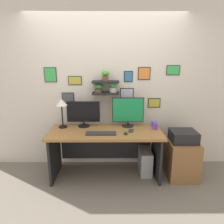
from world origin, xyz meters
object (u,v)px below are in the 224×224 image
object	(u,v)px
monitor_right	(128,111)
printer	(183,136)
desk_lamp	(62,105)
computer_tower_right	(145,161)
computer_mouse	(126,133)
monitor_left	(83,113)
drawer_cabinet	(181,159)
coffee_mug	(154,124)
keyboard	(101,133)
cell_phone	(131,131)
pen_cup	(155,126)
desk	(106,142)

from	to	relation	value
monitor_right	printer	bearing A→B (deg)	-16.89
desk_lamp	computer_tower_right	distance (m)	1.61
computer_mouse	monitor_left	bearing A→B (deg)	150.96
computer_mouse	monitor_right	bearing A→B (deg)	81.14
monitor_left	drawer_cabinet	world-z (taller)	monitor_left
coffee_mug	computer_tower_right	xyz separation A→B (m)	(-0.13, -0.10, -0.60)
keyboard	drawer_cabinet	bearing A→B (deg)	4.58
monitor_right	cell_phone	xyz separation A→B (m)	(0.03, -0.23, -0.24)
computer_tower_right	drawer_cabinet	bearing A→B (deg)	-11.65
pen_cup	computer_tower_right	distance (m)	0.62
monitor_left	desk	bearing A→B (deg)	-24.48
cell_phone	pen_cup	bearing A→B (deg)	24.38
keyboard	computer_tower_right	distance (m)	0.92
pen_cup	printer	size ratio (longest dim) A/B	0.26
cell_phone	printer	bearing A→B (deg)	11.56
coffee_mug	pen_cup	size ratio (longest dim) A/B	0.90
drawer_cabinet	computer_mouse	bearing A→B (deg)	-172.83
monitor_right	cell_phone	bearing A→B (deg)	-81.69
desk	monitor_left	xyz separation A→B (m)	(-0.35, 0.16, 0.43)
drawer_cabinet	printer	size ratio (longest dim) A/B	1.55
coffee_mug	keyboard	bearing A→B (deg)	-159.61
computer_mouse	printer	bearing A→B (deg)	7.17
desk_lamp	cell_phone	xyz separation A→B (m)	(1.07, -0.18, -0.36)
coffee_mug	computer_mouse	bearing A→B (deg)	-145.84
monitor_right	desk_lamp	xyz separation A→B (m)	(-1.03, -0.05, 0.12)
desk_lamp	keyboard	bearing A→B (deg)	-25.97
drawer_cabinet	keyboard	bearing A→B (deg)	-175.42
monitor_left	monitor_right	size ratio (longest dim) A/B	1.05
pen_cup	desk	bearing A→B (deg)	-179.43
monitor_left	monitor_right	world-z (taller)	monitor_right
computer_mouse	pen_cup	world-z (taller)	pen_cup
keyboard	computer_mouse	distance (m)	0.36
drawer_cabinet	monitor_right	bearing A→B (deg)	163.11
monitor_right	keyboard	xyz separation A→B (m)	(-0.42, -0.35, -0.24)
computer_mouse	drawer_cabinet	xyz separation A→B (m)	(0.88, 0.11, -0.47)
desk_lamp	drawer_cabinet	distance (m)	2.05
keyboard	cell_phone	world-z (taller)	keyboard
keyboard	printer	xyz separation A→B (m)	(1.24, 0.10, -0.09)
drawer_cabinet	printer	bearing A→B (deg)	0.00
desk	drawer_cabinet	bearing A→B (deg)	-4.34
desk_lamp	drawer_cabinet	bearing A→B (deg)	-6.18
desk	pen_cup	size ratio (longest dim) A/B	17.10
monitor_left	printer	bearing A→B (deg)	-9.28
computer_mouse	drawer_cabinet	world-z (taller)	computer_mouse
monitor_left	coffee_mug	distance (m)	1.14
pen_cup	printer	bearing A→B (deg)	-13.13
desk_lamp	pen_cup	size ratio (longest dim) A/B	4.62
desk	coffee_mug	bearing A→B (deg)	8.86
monitor_right	computer_tower_right	xyz separation A→B (m)	(0.28, -0.14, -0.80)
monitor_right	keyboard	world-z (taller)	monitor_right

